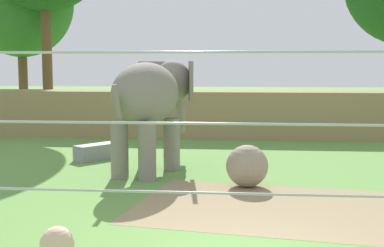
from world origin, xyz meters
name	(u,v)px	position (x,y,z in m)	size (l,w,h in m)	color
dirt_patch	(293,208)	(1.00, 2.96, 0.00)	(5.95, 3.64, 0.01)	#937F5B
embankment_wall	(240,114)	(0.00, 12.99, 0.87)	(36.00, 1.80, 1.73)	#997F56
elephant	(152,98)	(-2.23, 6.18, 1.87)	(2.13, 3.69, 2.83)	gray
enrichment_ball	(247,166)	(0.15, 4.70, 0.47)	(0.94, 0.94, 0.94)	gray
cable_fence	(242,188)	(0.00, -2.89, 1.75)	(11.00, 0.25, 3.47)	brown
feed_trough	(98,151)	(-4.08, 7.83, 0.22)	(1.27, 1.40, 0.44)	gray
tree_left_of_centre	(21,2)	(-10.61, 18.12, 5.73)	(5.06, 5.06, 8.41)	brown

